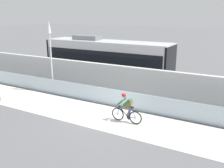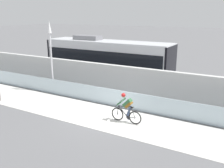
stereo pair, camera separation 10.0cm
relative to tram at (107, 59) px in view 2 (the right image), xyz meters
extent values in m
plane|color=slate|center=(4.00, -6.85, -1.89)|extent=(200.00, 200.00, 0.00)
cube|color=silver|center=(4.00, -6.85, -1.89)|extent=(32.00, 3.20, 0.01)
cube|color=silver|center=(4.00, -5.00, -1.35)|extent=(32.00, 0.05, 1.08)
cube|color=silver|center=(4.00, -3.20, -0.79)|extent=(32.00, 0.36, 2.22)
cube|color=#595654|center=(4.00, -0.72, -1.89)|extent=(32.00, 0.08, 0.01)
cube|color=#595654|center=(4.00, 0.72, -1.89)|extent=(32.00, 0.08, 0.01)
cube|color=silver|center=(0.02, 0.00, 0.01)|extent=(11.00, 2.50, 3.10)
cube|color=black|center=(0.02, 0.00, 0.36)|extent=(10.56, 2.54, 1.04)
cube|color=#19599E|center=(0.02, 0.00, -1.36)|extent=(10.78, 2.53, 0.28)
cube|color=slate|center=(-1.96, 0.00, 1.74)|extent=(2.40, 1.10, 0.36)
cube|color=#232326|center=(-3.50, 0.00, -1.53)|extent=(1.40, 1.88, 0.20)
cylinder|color=black|center=(-3.50, -0.72, -1.59)|extent=(0.60, 0.10, 0.60)
cylinder|color=black|center=(-3.50, 0.72, -1.59)|extent=(0.60, 0.10, 0.60)
cube|color=#232326|center=(3.54, 0.00, -1.53)|extent=(1.40, 1.88, 0.20)
cylinder|color=black|center=(3.54, -0.72, -1.59)|extent=(0.60, 0.10, 0.60)
cylinder|color=black|center=(3.54, 0.72, -1.59)|extent=(0.60, 0.10, 0.60)
cube|color=black|center=(-5.43, 0.00, 0.01)|extent=(0.16, 2.54, 2.94)
cube|color=black|center=(5.47, 0.00, 0.01)|extent=(0.16, 2.54, 2.94)
torus|color=black|center=(4.75, -6.85, -1.53)|extent=(0.72, 0.06, 0.72)
cylinder|color=#99999E|center=(4.75, -6.85, -1.53)|extent=(0.07, 0.10, 0.07)
torus|color=black|center=(5.80, -6.85, -1.53)|extent=(0.72, 0.06, 0.72)
cylinder|color=#99999E|center=(5.80, -6.85, -1.53)|extent=(0.07, 0.10, 0.07)
cylinder|color=black|center=(5.09, -6.85, -1.32)|extent=(0.60, 0.04, 0.58)
cylinder|color=black|center=(5.46, -6.85, -1.30)|extent=(0.22, 0.04, 0.59)
cylinder|color=black|center=(5.18, -6.85, -1.03)|extent=(0.76, 0.04, 0.07)
cylinder|color=black|center=(5.59, -6.85, -1.56)|extent=(0.43, 0.03, 0.09)
cylinder|color=black|center=(5.68, -6.85, -1.27)|extent=(0.27, 0.02, 0.53)
cylinder|color=black|center=(4.77, -6.85, -1.29)|extent=(0.08, 0.03, 0.49)
cube|color=black|center=(5.55, -6.85, -0.99)|extent=(0.24, 0.10, 0.05)
cylinder|color=black|center=(4.80, -6.85, -0.94)|extent=(0.03, 0.58, 0.03)
cylinder|color=#262628|center=(5.37, -6.85, -1.59)|extent=(0.18, 0.02, 0.18)
cube|color=#33663F|center=(5.33, -6.85, -0.78)|extent=(0.50, 0.28, 0.51)
cube|color=#8C5919|center=(5.43, -6.85, -0.87)|extent=(0.38, 0.30, 0.38)
sphere|color=beige|center=(5.09, -6.85, -0.43)|extent=(0.20, 0.20, 0.20)
sphere|color=red|center=(5.09, -6.85, -0.40)|extent=(0.23, 0.23, 0.23)
cylinder|color=#33663F|center=(4.98, -6.85, -0.77)|extent=(0.44, 0.41, 0.41)
cylinder|color=#33663F|center=(4.98, -6.85, -0.77)|extent=(0.44, 0.41, 0.41)
cylinder|color=#384766|center=(5.44, -6.85, -1.35)|extent=(0.29, 0.33, 0.80)
cylinder|color=#384766|center=(5.44, -6.85, -1.21)|extent=(0.29, 0.33, 0.54)
cylinder|color=gray|center=(-1.86, -4.70, -1.79)|extent=(0.24, 0.24, 0.20)
cylinder|color=silver|center=(-1.86, -4.70, 0.31)|extent=(0.12, 0.12, 4.20)
cone|color=white|center=(-1.86, -4.70, 2.86)|extent=(0.28, 0.28, 0.90)
camera|label=1|loc=(10.77, -18.12, 3.72)|focal=40.49mm
camera|label=2|loc=(10.85, -18.07, 3.72)|focal=40.49mm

